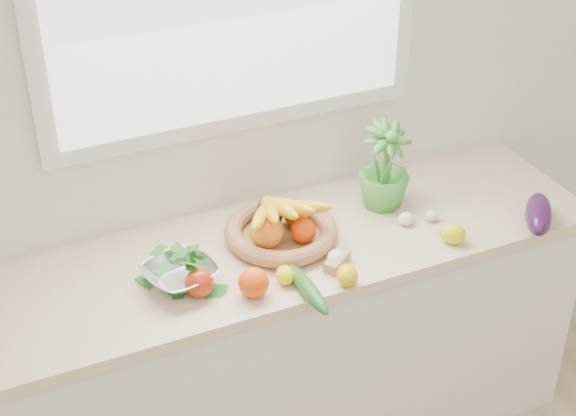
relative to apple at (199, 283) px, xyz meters
name	(u,v)px	position (x,y,z in m)	size (l,w,h in m)	color
back_wall	(234,87)	(0.30, 0.44, 0.40)	(4.50, 0.02, 2.70)	white
counter_cabinet	(273,354)	(0.30, 0.14, -0.52)	(2.20, 0.58, 0.86)	silver
countertop	(272,252)	(0.30, 0.14, -0.07)	(2.24, 0.62, 0.04)	beige
orange_loose	(254,282)	(0.15, -0.07, 0.00)	(0.09, 0.09, 0.09)	#FF4D08
lemon_a	(285,275)	(0.26, -0.05, -0.02)	(0.06, 0.07, 0.06)	#FFEA0D
lemon_b	(347,275)	(0.43, -0.14, -0.01)	(0.07, 0.08, 0.07)	#E0BA0C
lemon_c	(453,234)	(0.85, -0.08, -0.01)	(0.07, 0.09, 0.07)	#D9D90B
apple	(199,283)	(0.00, 0.00, 0.00)	(0.09, 0.09, 0.09)	#A9290D
ginger	(337,261)	(0.45, -0.04, -0.03)	(0.11, 0.05, 0.04)	tan
garlic_a	(432,216)	(0.86, 0.06, -0.03)	(0.05, 0.05, 0.04)	silver
garlic_b	(406,219)	(0.77, 0.07, -0.02)	(0.05, 0.05, 0.05)	silver
garlic_c	(336,258)	(0.45, -0.03, -0.02)	(0.06, 0.06, 0.05)	white
eggplant	(539,214)	(1.17, -0.12, 0.00)	(0.09, 0.24, 0.09)	#300F38
cucumber	(308,289)	(0.30, -0.14, -0.02)	(0.05, 0.27, 0.05)	#214F17
radish	(353,278)	(0.45, -0.14, -0.03)	(0.03, 0.03, 0.03)	#D71A57
potted_herb	(384,167)	(0.76, 0.22, 0.11)	(0.18, 0.18, 0.33)	green
fruit_basket	(280,226)	(0.34, 0.17, 0.01)	(0.41, 0.41, 0.19)	tan
colander_with_spinach	(180,270)	(-0.04, 0.07, 0.01)	(0.27, 0.27, 0.12)	silver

